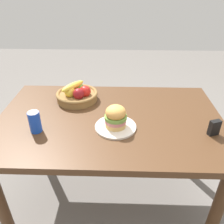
# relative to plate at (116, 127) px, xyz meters

# --- Properties ---
(ground_plane) EXTENTS (8.00, 8.00, 0.00)m
(ground_plane) POSITION_rel_plate_xyz_m (-0.04, 0.11, -0.76)
(ground_plane) COLOR slate
(dining_table) EXTENTS (1.40, 0.90, 0.75)m
(dining_table) POSITION_rel_plate_xyz_m (-0.04, 0.11, -0.11)
(dining_table) COLOR #4C301C
(dining_table) RESTS_ON ground_plane
(plate) EXTENTS (0.24, 0.24, 0.01)m
(plate) POSITION_rel_plate_xyz_m (0.00, 0.00, 0.00)
(plate) COLOR silver
(plate) RESTS_ON dining_table
(sandwich) EXTENTS (0.13, 0.13, 0.13)m
(sandwich) POSITION_rel_plate_xyz_m (-0.00, 0.00, 0.07)
(sandwich) COLOR #DBAD60
(sandwich) RESTS_ON plate
(soda_can) EXTENTS (0.07, 0.07, 0.13)m
(soda_can) POSITION_rel_plate_xyz_m (-0.45, -0.05, 0.06)
(soda_can) COLOR blue
(soda_can) RESTS_ON dining_table
(fruit_basket) EXTENTS (0.29, 0.29, 0.13)m
(fruit_basket) POSITION_rel_plate_xyz_m (-0.28, 0.33, 0.04)
(fruit_basket) COLOR olive
(fruit_basket) RESTS_ON dining_table
(napkin_holder) EXTENTS (0.07, 0.05, 0.09)m
(napkin_holder) POSITION_rel_plate_xyz_m (0.54, -0.05, 0.04)
(napkin_holder) COLOR black
(napkin_holder) RESTS_ON dining_table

